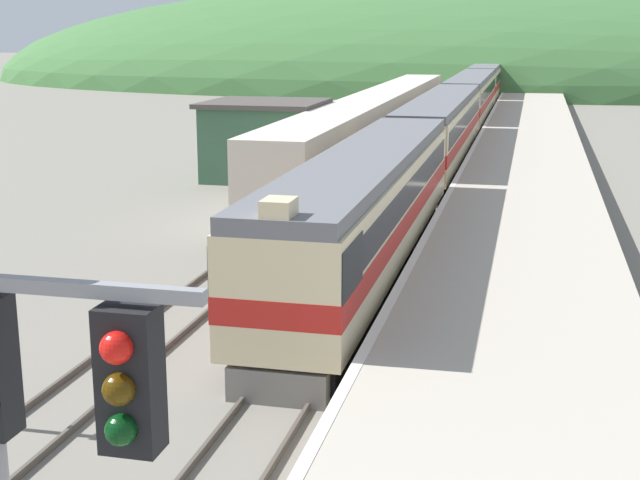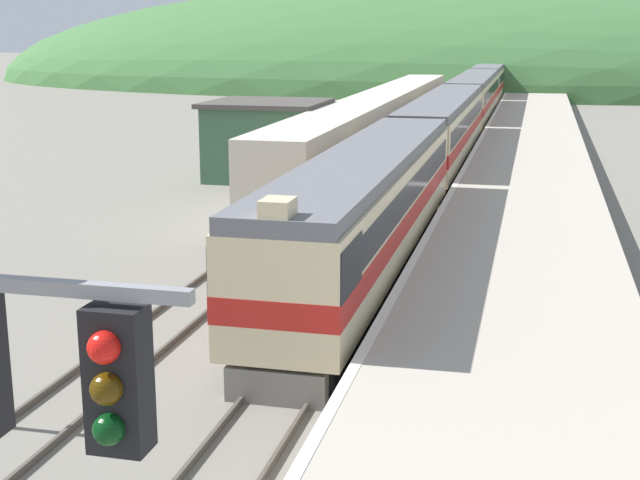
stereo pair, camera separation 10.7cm
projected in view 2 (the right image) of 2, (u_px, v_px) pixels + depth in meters
track_main at (472, 126)px, 71.51m from camera, size 1.52×180.00×0.16m
track_siding at (419, 124)px, 72.49m from camera, size 1.52×180.00×0.16m
platform at (529, 156)px, 51.41m from camera, size 6.23×140.00×1.13m
distant_hills at (502, 84)px, 125.72m from camera, size 152.31×68.54×29.12m
station_shed at (267, 140)px, 46.73m from camera, size 6.00×5.86×4.07m
express_train_lead_car at (367, 210)px, 28.05m from camera, size 2.87×21.17×4.39m
carriage_second at (443, 130)px, 49.87m from camera, size 2.86×22.78×4.03m
carriage_third at (474, 98)px, 72.23m from camera, size 2.86×22.78×4.03m
carriage_fourth at (490, 81)px, 94.59m from camera, size 2.86×22.78×4.03m
siding_train at (379, 125)px, 54.20m from camera, size 2.90×46.52×3.85m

